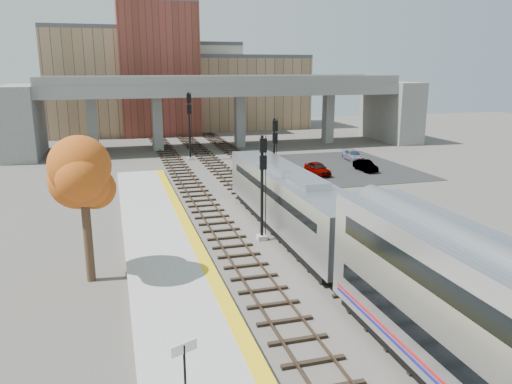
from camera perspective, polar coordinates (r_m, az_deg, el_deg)
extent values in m
plane|color=#47423D|center=(25.24, 8.34, -10.90)|extent=(160.00, 160.00, 0.00)
cube|color=#9E9E99|center=(23.33, -8.50, -12.62)|extent=(4.50, 60.00, 0.35)
cube|color=yellow|center=(23.53, -3.84, -11.75)|extent=(0.70, 60.00, 0.01)
cube|color=black|center=(35.46, -4.79, -3.22)|extent=(2.50, 95.00, 0.14)
cube|color=brown|center=(35.30, -5.94, -3.14)|extent=(0.07, 95.00, 0.14)
cube|color=brown|center=(35.57, -3.66, -2.96)|extent=(0.07, 95.00, 0.14)
cube|color=black|center=(36.47, 1.69, -2.68)|extent=(2.50, 95.00, 0.14)
cube|color=brown|center=(36.23, 0.61, -2.61)|extent=(0.07, 95.00, 0.14)
cube|color=brown|center=(36.66, 2.76, -2.43)|extent=(0.07, 95.00, 0.14)
cube|color=black|center=(37.84, 7.47, -2.18)|extent=(2.50, 95.00, 0.14)
cube|color=brown|center=(37.54, 6.47, -2.10)|extent=(0.07, 95.00, 0.14)
cube|color=brown|center=(38.10, 8.47, -1.93)|extent=(0.07, 95.00, 0.14)
cube|color=slate|center=(67.41, -3.59, 11.66)|extent=(46.00, 10.00, 1.50)
cube|color=slate|center=(62.70, -2.62, 12.63)|extent=(46.00, 0.20, 1.00)
cube|color=slate|center=(72.06, -4.46, 12.80)|extent=(46.00, 0.20, 1.00)
cube|color=slate|center=(66.14, -18.17, 7.25)|extent=(1.20, 1.60, 7.00)
cube|color=slate|center=(66.35, -11.21, 7.70)|extent=(1.20, 1.60, 7.00)
cube|color=slate|center=(68.19, -1.88, 8.13)|extent=(1.20, 1.60, 7.00)
cube|color=slate|center=(72.49, 8.24, 8.35)|extent=(1.20, 1.60, 7.00)
cube|color=slate|center=(66.82, -25.13, 7.34)|extent=(4.00, 12.00, 8.50)
cube|color=slate|center=(77.07, 15.13, 8.91)|extent=(4.00, 12.00, 8.50)
cube|color=tan|center=(85.76, -16.69, 11.80)|extent=(18.00, 14.00, 16.00)
cube|color=#4C4C4F|center=(85.91, -17.10, 17.33)|extent=(18.00, 14.00, 0.60)
cube|color=beige|center=(91.83, -7.71, 11.74)|extent=(16.00, 16.00, 14.00)
cube|color=#4C4C4F|center=(91.83, -7.86, 16.30)|extent=(16.00, 16.00, 0.60)
cube|color=brown|center=(83.08, -11.12, 13.44)|extent=(12.00, 10.00, 20.00)
cube|color=#4C4C4F|center=(83.64, -11.48, 20.51)|extent=(12.00, 10.00, 0.60)
cube|color=tan|center=(91.96, -1.20, 11.24)|extent=(20.00, 14.00, 12.00)
cube|color=#4C4C4F|center=(91.86, -1.22, 15.17)|extent=(20.00, 14.00, 0.60)
cube|color=black|center=(55.22, 9.65, 2.86)|extent=(14.00, 18.00, 0.04)
cube|color=#A8AAB2|center=(32.33, 3.82, -0.71)|extent=(3.00, 19.00, 3.20)
cube|color=black|center=(41.05, -0.70, 3.37)|extent=(2.20, 0.06, 1.10)
cube|color=black|center=(32.19, 3.83, 0.32)|extent=(3.02, 16.15, 0.50)
cube|color=black|center=(32.86, 3.76, -3.83)|extent=(2.70, 17.10, 0.50)
cube|color=#A8AAB2|center=(31.92, 3.87, 2.41)|extent=(1.60, 9.50, 0.40)
cube|color=#9E9E99|center=(31.59, 0.66, -5.22)|extent=(0.60, 0.60, 0.30)
cylinder|color=black|center=(30.69, 0.68, 0.35)|extent=(0.19, 0.19, 6.61)
cube|color=black|center=(29.92, 0.84, 5.34)|extent=(0.42, 0.18, 0.85)
cube|color=black|center=(30.10, 0.83, 3.38)|extent=(0.42, 0.18, 0.85)
cube|color=#9E9E99|center=(42.03, 2.02, -0.30)|extent=(0.60, 0.60, 0.30)
cylinder|color=black|center=(41.36, 2.06, 3.89)|extent=(0.19, 0.19, 6.54)
cube|color=black|center=(40.73, 2.20, 7.58)|extent=(0.42, 0.18, 0.84)
cube|color=black|center=(40.86, 2.19, 6.15)|extent=(0.42, 0.18, 0.84)
cube|color=#9E9E99|center=(59.03, -7.50, 3.79)|extent=(0.60, 0.60, 0.30)
cylinder|color=black|center=(58.48, -7.62, 7.42)|extent=(0.22, 0.22, 7.81)
cube|color=black|center=(57.95, -7.69, 10.57)|extent=(0.50, 0.18, 1.00)
cube|color=black|center=(58.04, -7.65, 9.36)|extent=(0.50, 0.18, 1.00)
cylinder|color=black|center=(16.29, -8.11, -20.25)|extent=(0.08, 0.08, 2.20)
cube|color=white|center=(15.75, -8.24, -17.24)|extent=(0.84, 0.41, 0.35)
cylinder|color=#382619|center=(26.39, -18.67, -4.68)|extent=(0.44, 0.44, 4.89)
ellipsoid|color=orange|center=(25.66, -19.16, 1.24)|extent=(3.60, 3.60, 3.49)
imported|color=#99999E|center=(50.47, 7.05, 2.67)|extent=(1.76, 3.88, 1.29)
imported|color=#99999E|center=(53.21, 12.41, 2.95)|extent=(1.28, 3.45, 1.13)
imported|color=#99999E|center=(59.15, 11.03, 4.13)|extent=(1.89, 4.06, 1.15)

